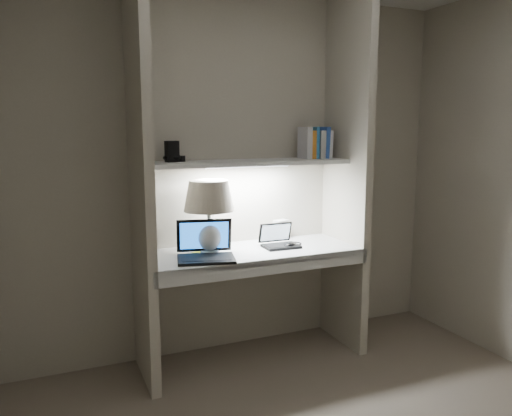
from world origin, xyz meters
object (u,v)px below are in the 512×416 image
speaker (281,229)px  book_row (315,144)px  table_lamp (209,205)px  laptop_netbook (279,241)px  laptop_main (205,250)px

speaker → book_row: size_ratio=0.64×
table_lamp → laptop_netbook: table_lamp is taller
laptop_netbook → laptop_main: bearing=-168.7°
laptop_main → book_row: bearing=26.2°
laptop_main → speaker: laptop_main is taller
laptop_netbook → table_lamp: bearing=-179.8°
laptop_main → speaker: 0.75m
table_lamp → laptop_main: (-0.06, -0.11, -0.27)m
book_row → laptop_main: bearing=-167.3°
laptop_netbook → book_row: (0.33, 0.10, 0.66)m
table_lamp → book_row: size_ratio=2.14×
book_row → speaker: bearing=152.7°
laptop_netbook → speaker: laptop_netbook is taller
table_lamp → speaker: bearing=18.0°
speaker → book_row: 0.67m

